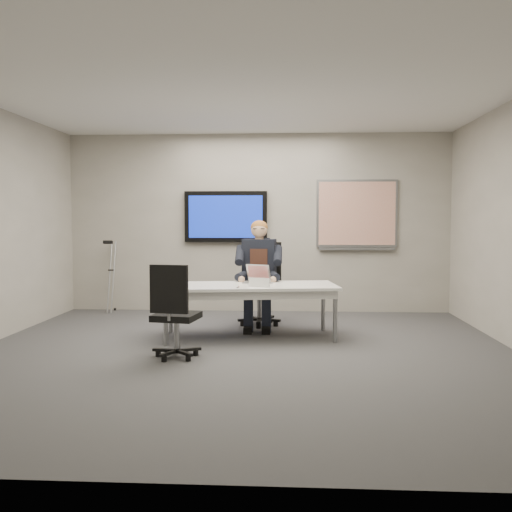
# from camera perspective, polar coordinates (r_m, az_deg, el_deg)

# --- Properties ---
(floor) EXTENTS (6.00, 6.00, 0.02)m
(floor) POSITION_cam_1_polar(r_m,az_deg,el_deg) (6.19, -1.40, -9.88)
(floor) COLOR #37383A
(floor) RESTS_ON ground
(ceiling) EXTENTS (6.00, 6.00, 0.02)m
(ceiling) POSITION_cam_1_polar(r_m,az_deg,el_deg) (6.17, -1.44, 16.30)
(ceiling) COLOR silver
(ceiling) RESTS_ON wall_back
(wall_back) EXTENTS (6.00, 0.02, 2.80)m
(wall_back) POSITION_cam_1_polar(r_m,az_deg,el_deg) (9.01, 0.17, 3.32)
(wall_back) COLOR gray
(wall_back) RESTS_ON ground
(wall_front) EXTENTS (6.00, 0.02, 2.80)m
(wall_front) POSITION_cam_1_polar(r_m,az_deg,el_deg) (3.04, -6.12, 2.81)
(wall_front) COLOR gray
(wall_front) RESTS_ON ground
(conference_table) EXTENTS (2.22, 1.15, 0.65)m
(conference_table) POSITION_cam_1_polar(r_m,az_deg,el_deg) (7.00, -0.67, -3.50)
(conference_table) COLOR white
(conference_table) RESTS_ON ground
(tv_display) EXTENTS (1.30, 0.09, 0.80)m
(tv_display) POSITION_cam_1_polar(r_m,az_deg,el_deg) (9.00, -3.04, 3.95)
(tv_display) COLOR black
(tv_display) RESTS_ON wall_back
(whiteboard) EXTENTS (1.25, 0.08, 1.10)m
(whiteboard) POSITION_cam_1_polar(r_m,az_deg,el_deg) (9.03, 10.05, 4.09)
(whiteboard) COLOR gray
(whiteboard) RESTS_ON wall_back
(office_chair_far) EXTENTS (0.68, 0.68, 1.14)m
(office_chair_far) POSITION_cam_1_polar(r_m,az_deg,el_deg) (7.89, 0.47, -4.32)
(office_chair_far) COLOR black
(office_chair_far) RESTS_ON ground
(office_chair_near) EXTENTS (0.54, 0.54, 0.99)m
(office_chair_near) POSITION_cam_1_polar(r_m,az_deg,el_deg) (6.04, -8.10, -7.24)
(office_chair_near) COLOR black
(office_chair_near) RESTS_ON ground
(seated_person) EXTENTS (0.47, 0.80, 1.44)m
(seated_person) POSITION_cam_1_polar(r_m,az_deg,el_deg) (7.60, 0.25, -2.91)
(seated_person) COLOR #1D2230
(seated_person) RESTS_ON office_chair_far
(crutch) EXTENTS (0.24, 0.67, 1.22)m
(crutch) POSITION_cam_1_polar(r_m,az_deg,el_deg) (9.24, -14.25, -1.88)
(crutch) COLOR #999BA0
(crutch) RESTS_ON ground
(laptop) EXTENTS (0.39, 0.42, 0.23)m
(laptop) POSITION_cam_1_polar(r_m,az_deg,el_deg) (7.17, 0.21, -2.26)
(laptop) COLOR #A8A9AB
(laptop) RESTS_ON conference_table
(name_tent) EXTENTS (0.27, 0.17, 0.11)m
(name_tent) POSITION_cam_1_polar(r_m,az_deg,el_deg) (6.78, 0.30, -2.64)
(name_tent) COLOR silver
(name_tent) RESTS_ON conference_table
(pen) EXTENTS (0.02, 0.13, 0.01)m
(pen) POSITION_cam_1_polar(r_m,az_deg,el_deg) (6.68, -1.81, -3.14)
(pen) COLOR black
(pen) RESTS_ON conference_table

